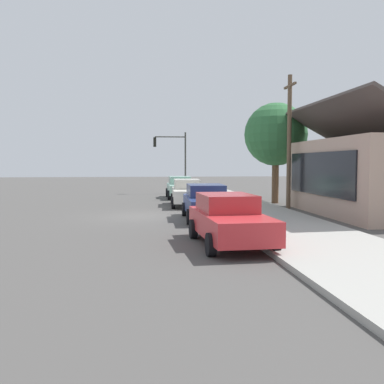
% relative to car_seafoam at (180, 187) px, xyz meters
% --- Properties ---
extents(ground_plane, '(120.00, 120.00, 0.00)m').
position_rel_car_seafoam_xyz_m(ground_plane, '(10.68, -2.70, -0.81)').
color(ground_plane, '#4C4947').
extents(sidewalk_curb, '(60.00, 4.20, 0.16)m').
position_rel_car_seafoam_xyz_m(sidewalk_curb, '(10.68, 2.90, -0.73)').
color(sidewalk_curb, '#A3A099').
rests_on(sidewalk_curb, ground).
extents(car_seafoam, '(4.45, 1.97, 1.59)m').
position_rel_car_seafoam_xyz_m(car_seafoam, '(0.00, 0.00, 0.00)').
color(car_seafoam, '#9ED1BC').
rests_on(car_seafoam, ground).
extents(car_ivory, '(4.85, 2.10, 1.59)m').
position_rel_car_seafoam_xyz_m(car_ivory, '(5.87, -0.06, 0.00)').
color(car_ivory, silver).
rests_on(car_ivory, ground).
extents(car_navy, '(4.77, 2.15, 1.59)m').
position_rel_car_seafoam_xyz_m(car_navy, '(12.24, 0.20, 0.00)').
color(car_navy, navy).
rests_on(car_navy, ground).
extents(car_cherry, '(4.77, 2.24, 1.59)m').
position_rel_car_seafoam_xyz_m(car_cherry, '(18.45, 0.01, 0.00)').
color(car_cherry, red).
rests_on(car_cherry, ground).
extents(storefront_building, '(10.12, 6.92, 5.65)m').
position_rel_car_seafoam_xyz_m(storefront_building, '(11.26, 9.29, 1.21)').
color(storefront_building, tan).
rests_on(storefront_building, ground).
extents(shade_tree, '(4.02, 4.02, 6.43)m').
position_rel_car_seafoam_xyz_m(shade_tree, '(4.78, 5.77, 3.58)').
color(shade_tree, brown).
rests_on(shade_tree, ground).
extents(traffic_light_main, '(0.37, 2.79, 5.20)m').
position_rel_car_seafoam_xyz_m(traffic_light_main, '(-5.03, -0.16, 2.68)').
color(traffic_light_main, '#383833').
rests_on(traffic_light_main, ground).
extents(utility_pole_wooden, '(1.80, 0.24, 7.50)m').
position_rel_car_seafoam_xyz_m(utility_pole_wooden, '(8.11, 5.50, 3.11)').
color(utility_pole_wooden, brown).
rests_on(utility_pole_wooden, ground).
extents(fire_hydrant_red, '(0.22, 0.22, 0.71)m').
position_rel_car_seafoam_xyz_m(fire_hydrant_red, '(5.37, 1.50, -0.32)').
color(fire_hydrant_red, red).
rests_on(fire_hydrant_red, sidewalk_curb).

